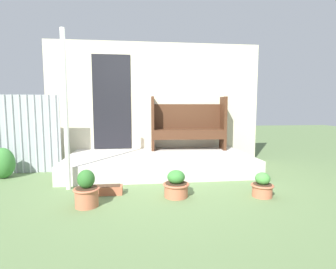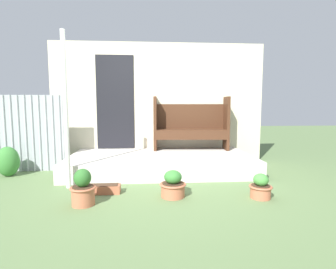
{
  "view_description": "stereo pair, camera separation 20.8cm",
  "coord_description": "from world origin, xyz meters",
  "px_view_note": "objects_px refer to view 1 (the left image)",
  "views": [
    {
      "loc": [
        -0.39,
        -4.07,
        1.23
      ],
      "look_at": [
        0.13,
        0.29,
        0.76
      ],
      "focal_mm": 28.0,
      "sensor_mm": 36.0,
      "label": 1
    },
    {
      "loc": [
        -0.19,
        -4.09,
        1.23
      ],
      "look_at": [
        0.13,
        0.29,
        0.76
      ],
      "focal_mm": 28.0,
      "sensor_mm": 36.0,
      "label": 2
    }
  ],
  "objects_px": {
    "support_post": "(66,111)",
    "shrub_by_fence": "(3,163)",
    "flower_pot_right": "(262,186)",
    "flower_pot_middle": "(176,185)",
    "planter_box_rect": "(103,190)",
    "bench": "(188,124)",
    "flower_pot_left": "(86,191)"
  },
  "relations": [
    {
      "from": "support_post",
      "to": "shrub_by_fence",
      "type": "height_order",
      "value": "support_post"
    },
    {
      "from": "flower_pot_right",
      "to": "flower_pot_middle",
      "type": "bearing_deg",
      "value": 173.4
    },
    {
      "from": "flower_pot_right",
      "to": "shrub_by_fence",
      "type": "relative_size",
      "value": 0.63
    },
    {
      "from": "support_post",
      "to": "flower_pot_middle",
      "type": "height_order",
      "value": "support_post"
    },
    {
      "from": "flower_pot_middle",
      "to": "flower_pot_right",
      "type": "xyz_separation_m",
      "value": [
        1.17,
        -0.14,
        -0.01
      ]
    },
    {
      "from": "support_post",
      "to": "planter_box_rect",
      "type": "distance_m",
      "value": 1.27
    },
    {
      "from": "planter_box_rect",
      "to": "shrub_by_fence",
      "type": "distance_m",
      "value": 2.1
    },
    {
      "from": "flower_pot_middle",
      "to": "flower_pot_right",
      "type": "bearing_deg",
      "value": -6.6
    },
    {
      "from": "flower_pot_middle",
      "to": "flower_pot_right",
      "type": "relative_size",
      "value": 1.1
    },
    {
      "from": "flower_pot_right",
      "to": "planter_box_rect",
      "type": "height_order",
      "value": "flower_pot_right"
    },
    {
      "from": "support_post",
      "to": "flower_pot_middle",
      "type": "distance_m",
      "value": 1.91
    },
    {
      "from": "flower_pot_middle",
      "to": "planter_box_rect",
      "type": "distance_m",
      "value": 1.03
    },
    {
      "from": "planter_box_rect",
      "to": "shrub_by_fence",
      "type": "height_order",
      "value": "shrub_by_fence"
    },
    {
      "from": "flower_pot_right",
      "to": "shrub_by_fence",
      "type": "bearing_deg",
      "value": 160.58
    },
    {
      "from": "support_post",
      "to": "flower_pot_right",
      "type": "bearing_deg",
      "value": -13.45
    },
    {
      "from": "flower_pot_middle",
      "to": "planter_box_rect",
      "type": "height_order",
      "value": "flower_pot_middle"
    },
    {
      "from": "bench",
      "to": "flower_pot_middle",
      "type": "height_order",
      "value": "bench"
    },
    {
      "from": "shrub_by_fence",
      "to": "flower_pot_middle",
      "type": "bearing_deg",
      "value": -24.3
    },
    {
      "from": "flower_pot_right",
      "to": "shrub_by_fence",
      "type": "xyz_separation_m",
      "value": [
        -3.98,
        1.4,
        0.12
      ]
    },
    {
      "from": "flower_pot_middle",
      "to": "planter_box_rect",
      "type": "relative_size",
      "value": 0.69
    },
    {
      "from": "support_post",
      "to": "flower_pot_left",
      "type": "distance_m",
      "value": 1.28
    },
    {
      "from": "bench",
      "to": "support_post",
      "type": "bearing_deg",
      "value": -140.41
    },
    {
      "from": "support_post",
      "to": "flower_pot_right",
      "type": "relative_size",
      "value": 6.96
    },
    {
      "from": "flower_pot_middle",
      "to": "shrub_by_fence",
      "type": "xyz_separation_m",
      "value": [
        -2.81,
        1.27,
        0.1
      ]
    },
    {
      "from": "flower_pot_right",
      "to": "flower_pot_left",
      "type": "bearing_deg",
      "value": -177.93
    },
    {
      "from": "flower_pot_left",
      "to": "flower_pot_middle",
      "type": "distance_m",
      "value": 1.17
    },
    {
      "from": "support_post",
      "to": "shrub_by_fence",
      "type": "distance_m",
      "value": 1.73
    },
    {
      "from": "flower_pot_middle",
      "to": "flower_pot_right",
      "type": "distance_m",
      "value": 1.18
    },
    {
      "from": "flower_pot_middle",
      "to": "shrub_by_fence",
      "type": "distance_m",
      "value": 3.08
    },
    {
      "from": "bench",
      "to": "shrub_by_fence",
      "type": "xyz_separation_m",
      "value": [
        -3.38,
        -0.8,
        -0.6
      ]
    },
    {
      "from": "flower_pot_middle",
      "to": "planter_box_rect",
      "type": "bearing_deg",
      "value": 168.05
    },
    {
      "from": "flower_pot_left",
      "to": "flower_pot_right",
      "type": "relative_size",
      "value": 1.38
    }
  ]
}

